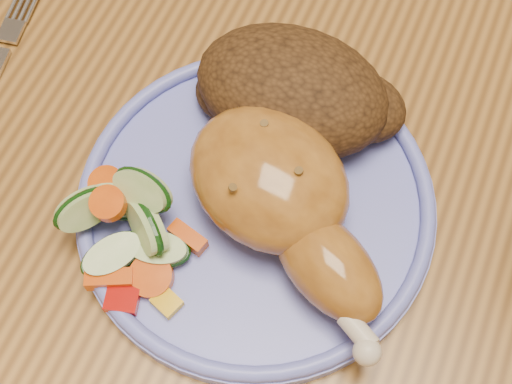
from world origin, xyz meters
TOP-DOWN VIEW (x-y plane):
  - ground at (0.00, 0.00)m, footprint 4.00×4.00m
  - dining_table at (0.00, 0.00)m, footprint 0.90×1.40m
  - plate at (-0.05, -0.11)m, footprint 0.23×0.23m
  - plate_rim at (-0.05, -0.11)m, footprint 0.23×0.23m
  - chicken_leg at (-0.03, -0.11)m, footprint 0.17×0.14m
  - rice_pilaf at (-0.05, -0.04)m, footprint 0.14×0.09m
  - vegetable_pile at (-0.11, -0.16)m, footprint 0.10×0.09m

SIDE VIEW (x-z plane):
  - ground at x=0.00m, z-range 0.00..0.00m
  - dining_table at x=0.00m, z-range 0.29..1.04m
  - plate at x=-0.05m, z-range 0.75..0.76m
  - plate_rim at x=-0.05m, z-range 0.76..0.77m
  - vegetable_pile at x=-0.11m, z-range 0.75..0.80m
  - rice_pilaf at x=-0.05m, z-range 0.76..0.81m
  - chicken_leg at x=-0.03m, z-range 0.76..0.82m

